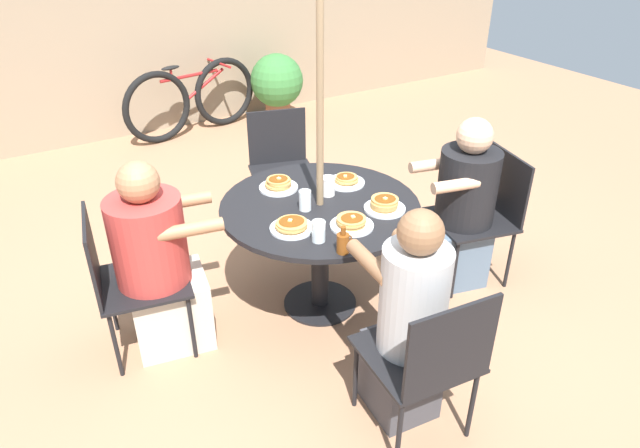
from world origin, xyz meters
TOP-DOWN VIEW (x-y plane):
  - ground_plane at (0.00, 0.00)m, footprint 12.00×12.00m
  - back_fence at (0.00, 3.58)m, footprint 10.00×0.06m
  - patio_table at (0.00, 0.00)m, footprint 1.16×1.16m
  - umbrella_pole at (0.00, 0.00)m, footprint 0.04×0.04m
  - patio_chair_north at (-0.11, -1.11)m, footprint 0.51×0.51m
  - diner_north at (-0.09, -0.94)m, footprint 0.35×0.51m
  - patio_chair_east at (1.09, -0.26)m, footprint 0.57×0.57m
  - diner_east at (0.91, -0.22)m, footprint 0.55×0.46m
  - patio_chair_south at (0.31, 1.08)m, footprint 0.58×0.58m
  - patio_chair_west at (-1.10, 0.20)m, footprint 0.55×0.55m
  - diner_west at (-0.92, 0.17)m, footprint 0.60×0.47m
  - pancake_plate_a at (-0.11, 0.30)m, footprint 0.23×0.23m
  - pancake_plate_b at (0.27, 0.14)m, footprint 0.23×0.23m
  - pancake_plate_c at (0.01, -0.31)m, footprint 0.23×0.23m
  - pancake_plate_d at (0.27, -0.25)m, footprint 0.23×0.23m
  - pancake_plate_e at (-0.28, -0.17)m, footprint 0.23×0.23m
  - syrup_bottle at (-0.16, -0.49)m, footprint 0.09×0.06m
  - coffee_cup at (0.10, 0.07)m, footprint 0.08×0.08m
  - drinking_glass_a at (-0.21, -0.34)m, footprint 0.07×0.07m
  - drinking_glass_b at (-0.11, -0.01)m, footprint 0.07×0.07m
  - bicycle at (0.39, 3.26)m, footprint 1.54×0.45m
  - potted_shrub at (1.33, 3.12)m, footprint 0.58×0.58m

SIDE VIEW (x-z plane):
  - ground_plane at x=0.00m, z-range 0.00..0.00m
  - bicycle at x=0.39m, z-range 0.00..0.76m
  - potted_shrub at x=1.33m, z-range 0.06..0.82m
  - patio_chair_north at x=-0.11m, z-range 0.07..0.93m
  - patio_chair_east at x=1.09m, z-range 0.07..0.93m
  - patio_chair_south at x=0.31m, z-range 0.07..0.93m
  - patio_chair_west at x=-1.10m, z-range 0.07..0.93m
  - diner_west at x=-0.92m, z-range -0.06..1.08m
  - diner_east at x=0.91m, z-range -0.06..1.08m
  - diner_north at x=-0.09m, z-range -0.04..1.12m
  - patio_table at x=0.00m, z-range 0.25..0.97m
  - pancake_plate_b at x=0.27m, z-range 0.71..0.77m
  - pancake_plate_e at x=-0.28m, z-range 0.71..0.77m
  - pancake_plate_c at x=0.01m, z-range 0.71..0.78m
  - pancake_plate_a at x=-0.11m, z-range 0.71..0.79m
  - pancake_plate_d at x=0.27m, z-range 0.71..0.79m
  - drinking_glass_a at x=-0.21m, z-range 0.72..0.83m
  - syrup_bottle at x=-0.16m, z-range 0.71..0.85m
  - coffee_cup at x=0.10m, z-range 0.72..0.83m
  - drinking_glass_b at x=-0.11m, z-range 0.72..0.84m
  - back_fence at x=0.00m, z-range 0.00..1.95m
  - umbrella_pole at x=0.00m, z-range 0.00..2.08m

